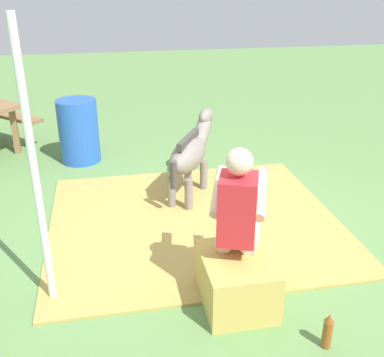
# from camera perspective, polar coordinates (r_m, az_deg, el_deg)

# --- Properties ---
(ground_plane) EXTENTS (24.00, 24.00, 0.00)m
(ground_plane) POSITION_cam_1_polar(r_m,az_deg,el_deg) (4.77, 2.45, -6.37)
(ground_plane) COLOR #608C4C
(hay_patch) EXTENTS (2.65, 2.99, 0.02)m
(hay_patch) POSITION_cam_1_polar(r_m,az_deg,el_deg) (4.91, 0.28, -5.25)
(hay_patch) COLOR tan
(hay_patch) RESTS_ON ground
(hay_bale) EXTENTS (0.67, 0.53, 0.42)m
(hay_bale) POSITION_cam_1_polar(r_m,az_deg,el_deg) (3.72, 5.48, -12.44)
(hay_bale) COLOR tan
(hay_bale) RESTS_ON ground
(person_seated) EXTENTS (0.72, 0.56, 1.30)m
(person_seated) POSITION_cam_1_polar(r_m,az_deg,el_deg) (3.59, 5.69, -4.56)
(person_seated) COLOR beige
(person_seated) RESTS_ON ground
(pony_standing) EXTENTS (1.21, 0.83, 0.90)m
(pony_standing) POSITION_cam_1_polar(r_m,az_deg,el_deg) (5.26, -0.16, 3.22)
(pony_standing) COLOR slate
(pony_standing) RESTS_ON ground
(soda_bottle) EXTENTS (0.07, 0.07, 0.28)m
(soda_bottle) POSITION_cam_1_polar(r_m,az_deg,el_deg) (3.51, 16.42, -17.66)
(soda_bottle) COLOR brown
(soda_bottle) RESTS_ON ground
(water_barrel) EXTENTS (0.54, 0.54, 0.87)m
(water_barrel) POSITION_cam_1_polar(r_m,az_deg,el_deg) (6.54, -13.84, 5.72)
(water_barrel) COLOR blue
(water_barrel) RESTS_ON ground
(tent_pole_left) EXTENTS (0.06, 0.06, 2.20)m
(tent_pole_left) POSITION_cam_1_polar(r_m,az_deg,el_deg) (3.48, -18.89, 0.57)
(tent_pole_left) COLOR silver
(tent_pole_left) RESTS_ON ground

